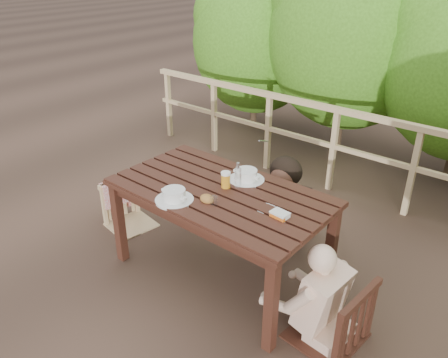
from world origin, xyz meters
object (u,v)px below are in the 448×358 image
Objects in this scene: chair_left at (127,188)px; diner_right at (339,271)px; chair_right at (333,283)px; butter_tub at (280,215)px; woman at (294,172)px; soup_near at (174,195)px; soup_far at (246,175)px; table at (220,233)px; beer_glass at (226,181)px; bottle at (238,176)px; chair_far at (291,197)px; bread_roll at (207,199)px; tumbler at (214,201)px.

diner_right reaches higher than chair_left.
chair_right is 0.58m from butter_tub.
butter_tub is at bearing -81.62° from chair_left.
butter_tub is (0.45, -0.94, 0.15)m from woman.
soup_far reaches higher than soup_near.
butter_tub is at bearing 21.75° from soup_near.
woman is 10.51× the size of butter_tub.
chair_right is 1.36m from woman.
soup_near is (-0.17, -0.34, 0.45)m from table.
beer_glass is at bearing -77.14° from chair_left.
beer_glass is at bearing 75.22° from woman.
table is 7.74× the size of bottle.
chair_far is at bearing -130.73° from chair_right.
woman is at bearing -46.22° from chair_left.
bread_roll reaches higher than butter_tub.
chair_right is 0.73× the size of woman.
chair_right is 3.29× the size of soup_far.
chair_right is 1.32m from soup_near.
soup_far is (0.22, 0.62, 0.00)m from soup_near.
bread_roll is 0.27m from beer_glass.
table is at bearing -179.20° from butter_tub.
diner_right is at bearing 128.69° from woman.
bread_roll is (0.04, -0.20, 0.44)m from table.
diner_right is 1.32m from soup_near.
chair_far is 2.77× the size of soup_far.
diner_right reaches higher than soup_near.
soup_near is 0.82m from butter_tub.
chair_far is at bearing 81.63° from soup_far.
bread_roll is (1.23, -0.18, 0.41)m from chair_left.
chair_right is (0.93, -0.95, 0.08)m from chair_far.
soup_near is 4.09× the size of tumbler.
bread_roll is at bearing 102.24° from diner_right.
woman is 1.11× the size of diner_right.
bottle reaches higher than tumbler.
soup_far reaches higher than bread_roll.
woman reaches higher than chair_right.
chair_left is 1.28m from beer_glass.
chair_right is 1.13m from beer_glass.
chair_left is 0.71× the size of diner_right.
chair_left is 3.84× the size of bottle.
table is 23.98× the size of tumbler.
bread_roll is at bearing -95.70° from bottle.
beer_glass is at bearing 80.73° from table.
chair_left is at bearing 93.81° from diner_right.
table is 1.43× the size of diner_right.
bread_roll is 0.35m from bottle.
bread_roll is at bearing 33.17° from soup_near.
diner_right reaches higher than table.
soup_far is 2.34× the size of butter_tub.
chair_left is 2.91× the size of soup_near.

